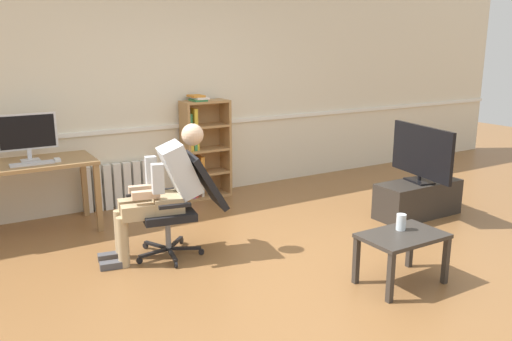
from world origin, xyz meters
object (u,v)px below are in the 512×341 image
(tv_screen, at_px, (421,153))
(computer_mouse, at_px, (57,160))
(computer_desk, at_px, (31,172))
(keyboard, at_px, (32,164))
(imac_monitor, at_px, (27,133))
(office_chair, at_px, (185,200))
(coffee_table, at_px, (402,242))
(radiator, at_px, (117,186))
(bookshelf, at_px, (202,149))
(tv_stand, at_px, (418,199))
(drinking_glass, at_px, (401,222))
(person_seated, at_px, (163,188))

(tv_screen, bearing_deg, computer_mouse, 76.75)
(computer_desk, distance_m, tv_screen, 4.16)
(computer_desk, relative_size, computer_mouse, 12.41)
(keyboard, distance_m, computer_mouse, 0.24)
(imac_monitor, distance_m, keyboard, 0.35)
(office_chair, xyz_separation_m, tv_screen, (2.70, -0.37, 0.22))
(keyboard, xyz_separation_m, coffee_table, (2.36, -2.66, -0.41))
(imac_monitor, bearing_deg, office_chair, -51.47)
(computer_desk, bearing_deg, keyboard, -89.24)
(office_chair, distance_m, coffee_table, 1.95)
(imac_monitor, xyz_separation_m, radiator, (0.96, 0.31, -0.76))
(bookshelf, relative_size, radiator, 1.64)
(tv_stand, height_order, drinking_glass, drinking_glass)
(imac_monitor, bearing_deg, tv_screen, -24.80)
(computer_desk, bearing_deg, office_chair, -49.46)
(imac_monitor, height_order, bookshelf, bookshelf)
(office_chair, bearing_deg, drinking_glass, 52.58)
(keyboard, distance_m, office_chair, 1.63)
(tv_stand, bearing_deg, imac_monitor, 155.19)
(computer_desk, height_order, coffee_table, computer_desk)
(computer_mouse, xyz_separation_m, coffee_table, (2.12, -2.68, -0.41))
(tv_stand, bearing_deg, radiator, 143.86)
(person_seated, bearing_deg, computer_mouse, -139.55)
(computer_desk, distance_m, tv_stand, 4.19)
(person_seated, relative_size, drinking_glass, 9.07)
(tv_stand, bearing_deg, keyboard, 158.03)
(radiator, bearing_deg, bookshelf, -5.27)
(imac_monitor, height_order, drinking_glass, imac_monitor)
(person_seated, bearing_deg, tv_screen, 91.96)
(office_chair, bearing_deg, keyboard, -126.32)
(office_chair, distance_m, drinking_glass, 1.92)
(imac_monitor, xyz_separation_m, office_chair, (1.10, -1.38, -0.52))
(tv_screen, bearing_deg, radiator, 64.20)
(bookshelf, bearing_deg, coffee_table, -84.27)
(computer_desk, relative_size, coffee_table, 1.82)
(radiator, xyz_separation_m, tv_screen, (2.83, -2.07, 0.47))
(imac_monitor, relative_size, radiator, 0.72)
(bookshelf, height_order, radiator, bookshelf)
(computer_mouse, relative_size, radiator, 0.13)
(computer_mouse, height_order, tv_screen, tv_screen)
(coffee_table, relative_size, drinking_glass, 5.06)
(imac_monitor, bearing_deg, tv_stand, -24.81)
(computer_desk, xyz_separation_m, office_chair, (1.12, -1.31, -0.13))
(drinking_glass, bearing_deg, person_seated, 135.92)
(computer_desk, relative_size, drinking_glass, 9.21)
(keyboard, bearing_deg, office_chair, -46.27)
(computer_mouse, relative_size, person_seated, 0.08)
(keyboard, xyz_separation_m, office_chair, (1.11, -1.17, -0.25))
(imac_monitor, xyz_separation_m, tv_screen, (3.80, -1.75, -0.30))
(keyboard, height_order, radiator, keyboard)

